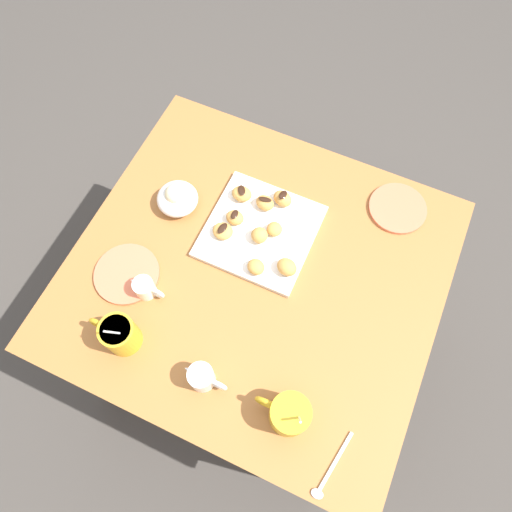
{
  "coord_description": "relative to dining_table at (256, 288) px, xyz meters",
  "views": [
    {
      "loc": [
        -0.19,
        0.42,
        1.83
      ],
      "look_at": [
        0.01,
        -0.03,
        0.72
      ],
      "focal_mm": 32.96,
      "sensor_mm": 36.0,
      "label": 1
    }
  ],
  "objects": [
    {
      "name": "ground_plane",
      "position": [
        0.0,
        0.0,
        -0.58
      ],
      "size": [
        8.0,
        8.0,
        0.0
      ],
      "primitive_type": "plane",
      "color": "#423D38"
    },
    {
      "name": "dining_table",
      "position": [
        0.0,
        0.0,
        0.0
      ],
      "size": [
        0.94,
        0.87,
        0.7
      ],
      "color": "#A36633",
      "rests_on": "ground_plane"
    },
    {
      "name": "pastry_plate_square",
      "position": [
        0.04,
        -0.11,
        0.13
      ],
      "size": [
        0.28,
        0.28,
        0.02
      ],
      "primitive_type": "cube",
      "color": "white",
      "rests_on": "dining_table"
    },
    {
      "name": "coffee_mug_mustard_left",
      "position": [
        -0.21,
        0.3,
        0.18
      ],
      "size": [
        0.13,
        0.09,
        0.14
      ],
      "color": "gold",
      "rests_on": "dining_table"
    },
    {
      "name": "coffee_mug_mustard_right",
      "position": [
        0.22,
        0.3,
        0.18
      ],
      "size": [
        0.12,
        0.08,
        0.15
      ],
      "color": "gold",
      "rests_on": "dining_table"
    },
    {
      "name": "cream_pitcher_white",
      "position": [
        -0.0,
        0.3,
        0.17
      ],
      "size": [
        0.1,
        0.06,
        0.07
      ],
      "color": "white",
      "rests_on": "dining_table"
    },
    {
      "name": "ice_cream_bowl",
      "position": [
        0.28,
        -0.1,
        0.16
      ],
      "size": [
        0.11,
        0.11,
        0.08
      ],
      "color": "white",
      "rests_on": "dining_table"
    },
    {
      "name": "chocolate_sauce_pitcher",
      "position": [
        0.23,
        0.16,
        0.16
      ],
      "size": [
        0.09,
        0.05,
        0.06
      ],
      "color": "white",
      "rests_on": "dining_table"
    },
    {
      "name": "saucer_coral_left",
      "position": [
        -0.28,
        -0.33,
        0.13
      ],
      "size": [
        0.16,
        0.16,
        0.01
      ],
      "primitive_type": "cylinder",
      "color": "#E5704C",
      "rests_on": "dining_table"
    },
    {
      "name": "saucer_coral_right",
      "position": [
        0.3,
        0.14,
        0.13
      ],
      "size": [
        0.17,
        0.17,
        0.01
      ],
      "primitive_type": "cylinder",
      "color": "#E5704C",
      "rests_on": "dining_table"
    },
    {
      "name": "loose_spoon_near_saucer",
      "position": [
        -0.34,
        0.37,
        0.13
      ],
      "size": [
        0.04,
        0.16,
        0.01
      ],
      "color": "silver",
      "rests_on": "dining_table"
    },
    {
      "name": "beignet_0",
      "position": [
        0.02,
        -0.21,
        0.16
      ],
      "size": [
        0.06,
        0.06,
        0.04
      ],
      "primitive_type": "ellipsoid",
      "rotation": [
        0.0,
        0.0,
        4.38
      ],
      "color": "#D19347",
      "rests_on": "pastry_plate_square"
    },
    {
      "name": "chocolate_drizzle_0",
      "position": [
        0.02,
        -0.21,
        0.18
      ],
      "size": [
        0.02,
        0.03,
        0.0
      ],
      "primitive_type": "ellipsoid",
      "rotation": [
        0.0,
        0.0,
        4.56
      ],
      "color": "black",
      "rests_on": "beignet_0"
    },
    {
      "name": "beignet_1",
      "position": [
        0.12,
        -0.18,
        0.16
      ],
      "size": [
        0.06,
        0.05,
        0.03
      ],
      "primitive_type": "ellipsoid",
      "rotation": [
        0.0,
        0.0,
        1.65
      ],
      "color": "#D19347",
      "rests_on": "pastry_plate_square"
    },
    {
      "name": "chocolate_drizzle_1",
      "position": [
        0.12,
        -0.18,
        0.18
      ],
      "size": [
        0.03,
        0.04,
        0.0
      ],
      "primitive_type": "ellipsoid",
      "rotation": [
        0.0,
        0.0,
        2.13
      ],
      "color": "black",
      "rests_on": "beignet_1"
    },
    {
      "name": "beignet_2",
      "position": [
        -0.0,
        -0.12,
        0.16
      ],
      "size": [
        0.06,
        0.06,
        0.03
      ],
      "primitive_type": "ellipsoid",
      "rotation": [
        0.0,
        0.0,
        2.68
      ],
      "color": "#D19347",
      "rests_on": "pastry_plate_square"
    },
    {
      "name": "beignet_3",
      "position": [
        0.03,
        -0.08,
        0.16
      ],
      "size": [
        0.06,
        0.06,
        0.04
      ],
      "primitive_type": "ellipsoid",
      "rotation": [
        0.0,
        0.0,
        3.73
      ],
      "color": "#D19347",
      "rests_on": "pastry_plate_square"
    },
    {
      "name": "beignet_4",
      "position": [
        0.0,
        -0.0,
        0.16
      ],
      "size": [
        0.06,
        0.05,
        0.03
      ],
      "primitive_type": "ellipsoid",
      "rotation": [
        0.0,
        0.0,
        1.23
      ],
      "color": "#D19347",
      "rests_on": "pastry_plate_square"
    },
    {
      "name": "beignet_5",
      "position": [
        -0.07,
        -0.03,
        0.16
      ],
      "size": [
        0.06,
        0.06,
        0.04
      ],
      "primitive_type": "ellipsoid",
      "rotation": [
        0.0,
        0.0,
        4.42
      ],
      "color": "#D19347",
      "rests_on": "pastry_plate_square"
    },
    {
      "name": "beignet_6",
      "position": [
        0.11,
        -0.11,
        0.16
      ],
      "size": [
        0.05,
        0.04,
        0.03
      ],
      "primitive_type": "ellipsoid",
      "rotation": [
        0.0,
        0.0,
        1.5
      ],
      "color": "#D19347",
      "rests_on": "pastry_plate_square"
    },
    {
      "name": "chocolate_drizzle_6",
      "position": [
        0.11,
        -0.11,
        0.18
      ],
      "size": [
        0.02,
        0.03,
        0.0
      ],
      "primitive_type": "ellipsoid",
      "rotation": [
        0.0,
        0.0,
        1.6
      ],
      "color": "black",
      "rests_on": "beignet_6"
    },
    {
      "name": "beignet_7",
      "position": [
        0.05,
        -0.18,
        0.16
      ],
      "size": [
        0.06,
        0.05,
        0.03
      ],
      "primitive_type": "ellipsoid",
      "rotation": [
        0.0,
        0.0,
        2.91
      ],
      "color": "#D19347",
      "rests_on": "pastry_plate_square"
    },
    {
      "name": "chocolate_drizzle_7",
      "position": [
        0.05,
        -0.18,
        0.18
      ],
      "size": [
        0.04,
        0.02,
        0.0
      ],
      "primitive_type": "ellipsoid",
      "rotation": [
        0.0,
        0.0,
        3.31
      ],
      "color": "black",
      "rests_on": "beignet_7"
    },
    {
      "name": "beignet_8",
      "position": [
        0.12,
        -0.06,
        0.16
      ],
      "size": [
        0.06,
        0.05,
        0.03
      ],
      "primitive_type": "ellipsoid",
      "rotation": [
        0.0,
        0.0,
        1.54
      ],
      "color": "#D19347",
      "rests_on": "pastry_plate_square"
    },
    {
      "name": "chocolate_drizzle_8",
      "position": [
        0.12,
        -0.06,
        0.17
      ],
      "size": [
        0.03,
        0.04,
        0.0
      ],
      "primitive_type": "ellipsoid",
      "rotation": [
        0.0,
        0.0,
        1.38
      ],
      "color": "black",
      "rests_on": "beignet_8"
    }
  ]
}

